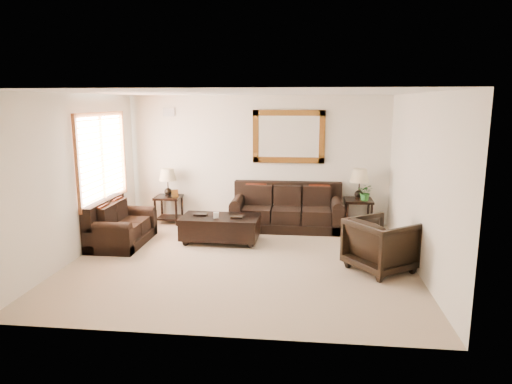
# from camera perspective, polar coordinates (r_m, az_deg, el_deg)

# --- Properties ---
(room) EXTENTS (5.51, 5.01, 2.71)m
(room) POSITION_cam_1_polar(r_m,az_deg,el_deg) (7.25, -1.87, 1.58)
(room) COLOR tan
(room) RESTS_ON ground
(window) EXTENTS (0.07, 1.96, 1.66)m
(window) POSITION_cam_1_polar(r_m,az_deg,el_deg) (8.86, -18.62, 4.06)
(window) COLOR white
(window) RESTS_ON room
(mirror) EXTENTS (1.50, 0.06, 1.10)m
(mirror) POSITION_cam_1_polar(r_m,az_deg,el_deg) (9.58, 4.11, 6.91)
(mirror) COLOR #49230E
(mirror) RESTS_ON room
(air_vent) EXTENTS (0.25, 0.02, 0.18)m
(air_vent) POSITION_cam_1_polar(r_m,az_deg,el_deg) (10.00, -10.85, 9.79)
(air_vent) COLOR #999999
(air_vent) RESTS_ON room
(sofa) EXTENTS (2.24, 0.97, 0.92)m
(sofa) POSITION_cam_1_polar(r_m,az_deg,el_deg) (9.41, 3.88, -2.53)
(sofa) COLOR black
(sofa) RESTS_ON room
(loveseat) EXTENTS (0.85, 1.43, 0.81)m
(loveseat) POSITION_cam_1_polar(r_m,az_deg,el_deg) (8.74, -16.74, -4.31)
(loveseat) COLOR black
(loveseat) RESTS_ON room
(end_table_left) EXTENTS (0.53, 0.53, 1.18)m
(end_table_left) POSITION_cam_1_polar(r_m,az_deg,el_deg) (9.88, -10.93, 0.53)
(end_table_left) COLOR black
(end_table_left) RESTS_ON room
(end_table_right) EXTENTS (0.56, 0.56, 1.24)m
(end_table_right) POSITION_cam_1_polar(r_m,az_deg,el_deg) (9.48, 12.75, 0.26)
(end_table_right) COLOR black
(end_table_right) RESTS_ON room
(coffee_table) EXTENTS (1.45, 0.81, 0.61)m
(coffee_table) POSITION_cam_1_polar(r_m,az_deg,el_deg) (8.48, -4.49, -4.27)
(coffee_table) COLOR black
(coffee_table) RESTS_ON room
(armchair) EXTENTS (1.18, 1.19, 0.90)m
(armchair) POSITION_cam_1_polar(r_m,az_deg,el_deg) (7.28, 15.44, -6.08)
(armchair) COLOR black
(armchair) RESTS_ON floor
(potted_plant) EXTENTS (0.40, 0.42, 0.26)m
(potted_plant) POSITION_cam_1_polar(r_m,az_deg,el_deg) (9.41, 13.54, -0.25)
(potted_plant) COLOR #20551D
(potted_plant) RESTS_ON end_table_right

